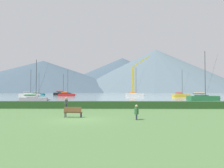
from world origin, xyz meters
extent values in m
plane|color=#517A42|center=(0.00, 0.00, 0.00)|extent=(1000.00, 1000.00, 0.00)
cube|color=#8C9EA3|center=(0.00, 137.00, 0.00)|extent=(320.00, 246.00, 0.00)
cube|color=#284C23|center=(0.00, 11.00, 0.48)|extent=(80.00, 1.20, 0.96)
cube|color=white|center=(10.83, 68.10, 0.55)|extent=(7.13, 2.88, 1.10)
cone|color=white|center=(14.81, 68.39, 0.55)|extent=(1.26, 1.01, 0.93)
cube|color=silver|center=(10.43, 68.08, 0.95)|extent=(2.71, 1.85, 0.70)
cylinder|color=#333338|center=(11.43, 68.15, 6.12)|extent=(0.14, 0.14, 11.04)
cylinder|color=#333338|center=(9.86, 68.04, 1.70)|extent=(3.14, 0.34, 0.12)
cylinder|color=orange|center=(9.86, 68.04, 1.70)|extent=(2.70, 0.63, 0.44)
cylinder|color=#333338|center=(13.07, 68.26, 5.84)|extent=(3.31, 0.26, 10.49)
cube|color=gold|center=(26.53, 58.76, 0.48)|extent=(6.39, 3.30, 0.96)
cone|color=gold|center=(29.93, 59.48, 0.48)|extent=(1.19, 1.01, 0.81)
cube|color=gold|center=(26.19, 58.69, 0.83)|extent=(2.51, 1.90, 0.61)
cylinder|color=#333338|center=(27.04, 58.87, 5.19)|extent=(0.12, 0.12, 9.32)
cylinder|color=#333338|center=(25.70, 58.59, 1.48)|extent=(2.70, 0.67, 0.10)
cylinder|color=red|center=(25.70, 58.59, 1.48)|extent=(2.36, 0.86, 0.38)
cylinder|color=#333338|center=(28.44, 59.17, 4.96)|extent=(2.84, 0.62, 8.87)
cube|color=#236B38|center=(23.59, 32.48, 0.56)|extent=(7.36, 3.48, 1.11)
cone|color=#236B38|center=(27.58, 33.10, 0.56)|extent=(1.34, 1.12, 0.94)
cube|color=#206032|center=(23.19, 32.42, 0.96)|extent=(2.86, 2.08, 0.71)
cylinder|color=#333338|center=(24.19, 32.58, 6.12)|extent=(0.14, 0.14, 11.03)
cylinder|color=#333338|center=(22.61, 32.33, 1.72)|extent=(3.16, 0.61, 0.12)
cylinder|color=tan|center=(22.61, 32.33, 1.72)|extent=(2.74, 0.86, 0.44)
cylinder|color=#333338|center=(25.83, 32.83, 5.85)|extent=(3.33, 0.55, 10.48)
cube|color=red|center=(-17.21, 70.09, 0.51)|extent=(6.66, 2.86, 1.02)
cone|color=red|center=(-13.53, 70.46, 0.51)|extent=(1.19, 0.97, 0.86)
cube|color=#A52020|center=(-17.57, 70.05, 0.88)|extent=(2.55, 1.79, 0.65)
cylinder|color=#333338|center=(-16.66, 70.14, 5.81)|extent=(0.13, 0.13, 10.51)
cylinder|color=#333338|center=(-18.10, 70.00, 1.57)|extent=(2.91, 0.40, 0.11)
cylinder|color=orange|center=(-18.10, 70.00, 1.57)|extent=(2.50, 0.65, 0.41)
cylinder|color=#333338|center=(-15.14, 70.30, 5.55)|extent=(3.06, 0.34, 9.99)
cube|color=#9E9EA3|center=(-14.57, 28.07, 0.45)|extent=(5.95, 2.90, 0.90)
cone|color=#9E9EA3|center=(-11.36, 28.63, 0.45)|extent=(1.09, 0.92, 0.76)
cube|color=gray|center=(-14.89, 28.01, 0.78)|extent=(2.32, 1.71, 0.57)
cylinder|color=#333338|center=(-14.09, 28.15, 4.81)|extent=(0.11, 0.11, 8.63)
cylinder|color=#333338|center=(-15.35, 27.93, 1.39)|extent=(2.54, 0.54, 0.10)
cylinder|color=#2D7542|center=(-15.35, 27.93, 1.39)|extent=(2.21, 0.73, 0.36)
cylinder|color=#333338|center=(-12.76, 28.38, 4.59)|extent=(2.67, 0.49, 8.21)
cube|color=white|center=(-30.65, 64.99, 0.57)|extent=(7.42, 3.20, 1.13)
cone|color=white|center=(-26.56, 65.41, 0.57)|extent=(1.33, 1.09, 0.96)
cube|color=silver|center=(-31.06, 64.94, 0.98)|extent=(2.84, 2.00, 0.72)
cylinder|color=#333338|center=(-30.04, 65.05, 5.55)|extent=(0.14, 0.14, 9.87)
cylinder|color=#333338|center=(-31.65, 64.88, 1.75)|extent=(3.24, 0.46, 0.12)
cylinder|color=gray|center=(-31.65, 64.88, 1.75)|extent=(2.79, 0.74, 0.45)
cylinder|color=#333338|center=(-28.35, 65.23, 5.31)|extent=(3.41, 0.39, 9.38)
cube|color=black|center=(-23.29, 86.82, 0.63)|extent=(8.40, 4.40, 1.26)
cone|color=black|center=(-18.83, 87.80, 0.63)|extent=(1.57, 1.34, 1.07)
cube|color=black|center=(-23.74, 86.72, 1.09)|extent=(3.32, 2.51, 0.80)
cylinder|color=#333338|center=(-22.62, 86.96, 5.56)|extent=(0.16, 0.16, 9.73)
cylinder|color=#333338|center=(-24.38, 86.58, 1.95)|extent=(3.55, 0.91, 0.14)
cylinder|color=red|center=(-24.38, 86.58, 1.95)|extent=(3.10, 1.15, 0.50)
cylinder|color=#333338|center=(-20.78, 87.37, 5.31)|extent=(3.72, 0.85, 9.26)
cube|color=#19707A|center=(-34.40, 84.68, 0.48)|extent=(6.11, 2.28, 0.95)
cone|color=#19707A|center=(-30.95, 84.80, 0.48)|extent=(1.06, 0.84, 0.81)
cube|color=#16646E|center=(-34.75, 84.67, 0.82)|extent=(2.29, 1.53, 0.60)
cylinder|color=#333338|center=(-33.88, 84.70, 5.48)|extent=(0.12, 0.12, 9.92)
cylinder|color=#333338|center=(-35.24, 84.66, 1.47)|extent=(2.72, 0.20, 0.10)
cylinder|color=tan|center=(-35.24, 84.66, 1.47)|extent=(2.32, 0.46, 0.38)
cylinder|color=#333338|center=(-32.46, 84.75, 5.23)|extent=(2.87, 0.13, 9.43)
cube|color=brown|center=(-0.74, 1.53, 0.45)|extent=(1.63, 0.58, 0.06)
cube|color=brown|center=(-0.75, 1.35, 0.73)|extent=(1.60, 0.26, 0.45)
cylinder|color=#333338|center=(-0.01, 1.63, 0.23)|extent=(0.08, 0.08, 0.45)
cylinder|color=#333338|center=(-1.44, 1.76, 0.23)|extent=(0.08, 0.08, 0.45)
cylinder|color=#333338|center=(-0.04, 1.30, 0.23)|extent=(0.08, 0.08, 0.45)
cylinder|color=#333338|center=(-1.47, 1.43, 0.23)|extent=(0.08, 0.08, 0.45)
cylinder|color=#2D3347|center=(4.82, -0.06, 0.23)|extent=(0.14, 0.14, 0.45)
cylinder|color=#2D3347|center=(4.83, 0.12, 0.23)|extent=(0.14, 0.14, 0.45)
cylinder|color=#33663D|center=(4.82, 0.03, 0.73)|extent=(0.36, 0.36, 0.55)
cylinder|color=#33663D|center=(4.80, -0.21, 0.75)|extent=(0.09, 0.09, 0.49)
cylinder|color=#33663D|center=(4.85, 0.27, 0.75)|extent=(0.09, 0.09, 0.49)
sphere|color=tan|center=(4.82, 0.03, 1.14)|extent=(0.22, 0.22, 0.22)
cylinder|color=#2D3347|center=(-2.55, 6.46, 0.42)|extent=(0.14, 0.14, 0.85)
cylinder|color=#2D3347|center=(-2.51, 6.64, 0.42)|extent=(0.14, 0.14, 0.85)
cylinder|color=#4C4C51|center=(-2.53, 6.55, 1.12)|extent=(0.36, 0.36, 0.55)
cylinder|color=#4C4C51|center=(-2.59, 6.32, 1.15)|extent=(0.09, 0.09, 0.50)
cylinder|color=#4C4C51|center=(-2.47, 6.78, 1.15)|extent=(0.09, 0.09, 0.50)
sphere|color=tan|center=(-2.53, 6.55, 1.54)|extent=(0.22, 0.22, 0.22)
cube|color=#333338|center=(10.39, 69.52, 0.40)|extent=(2.00, 2.00, 0.80)
cube|color=gold|center=(10.39, 69.52, 6.47)|extent=(0.80, 0.80, 11.34)
cube|color=gold|center=(13.57, 69.52, 14.18)|extent=(6.55, 0.36, 4.39)
cone|color=#425666|center=(14.39, 332.08, 27.67)|extent=(251.15, 251.15, 55.35)
cone|color=slate|center=(60.10, 283.46, 30.04)|extent=(239.80, 239.80, 60.07)
cone|color=#425666|center=(-98.91, 280.70, 22.03)|extent=(265.29, 265.29, 44.07)
camera|label=1|loc=(3.07, -17.70, 2.45)|focal=34.18mm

